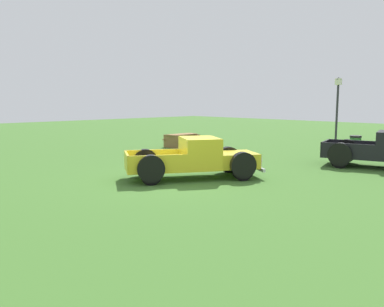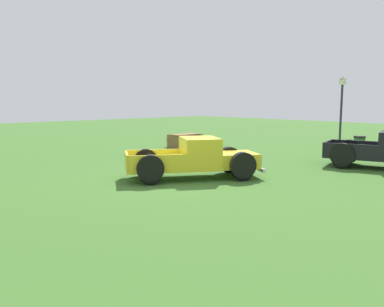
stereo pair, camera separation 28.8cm
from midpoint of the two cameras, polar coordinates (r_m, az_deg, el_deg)
name	(u,v)px [view 1 (the left image)]	position (r m, az deg, el deg)	size (l,w,h in m)	color
ground_plane	(175,180)	(13.98, -3.10, -3.85)	(80.00, 80.00, 0.00)	#3D6B28
pickup_truck_foreground	(201,159)	(14.25, 0.78, -0.76)	(3.90, 4.97, 1.46)	yellow
lamp_post_near	(337,112)	(23.53, 19.73, 5.60)	(0.36, 0.36, 4.04)	#2D2D33
picnic_table	(182,139)	(23.74, -1.81, 2.13)	(1.50, 1.82, 0.78)	olive
trash_can	(355,145)	(22.40, 22.01, 1.20)	(0.59, 0.59, 0.95)	#2D6B2D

